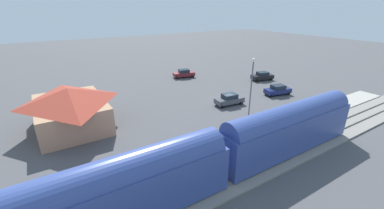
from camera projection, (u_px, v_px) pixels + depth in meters
ground_plane at (229, 103)px, 39.09m from camera, size 200.00×200.00×0.00m
railway_track at (309, 140)px, 28.04m from camera, size 4.80×70.00×0.30m
platform at (280, 126)px, 31.17m from camera, size 3.20×46.00×0.30m
passenger_train at (221, 152)px, 20.70m from camera, size 2.93×34.20×4.98m
station_building at (70, 107)px, 30.37m from camera, size 11.27×8.51×5.10m
pedestrian_on_platform at (327, 104)px, 35.12m from camera, size 0.36×0.36×1.71m
pedestrian_waiting_far at (307, 106)px, 34.41m from camera, size 0.36×0.36×1.71m
sedan_charcoal at (229, 99)px, 38.03m from camera, size 2.32×4.67×1.74m
sedan_black at (262, 76)px, 50.74m from camera, size 2.79×4.80×1.74m
sedan_maroon at (184, 73)px, 52.71m from camera, size 2.78×4.79×1.74m
sedan_navy at (278, 90)px, 42.31m from camera, size 2.73×4.78×1.74m
light_pole_near_platform at (251, 85)px, 30.04m from camera, size 0.44×0.44×8.55m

